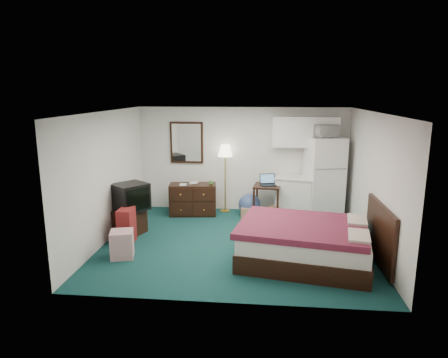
# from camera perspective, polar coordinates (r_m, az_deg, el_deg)

# --- Properties ---
(floor) EXTENTS (5.00, 4.50, 0.01)m
(floor) POSITION_cam_1_polar(r_m,az_deg,el_deg) (7.81, 1.64, -9.08)
(floor) COLOR #124243
(floor) RESTS_ON ground
(ceiling) EXTENTS (5.00, 4.50, 0.01)m
(ceiling) POSITION_cam_1_polar(r_m,az_deg,el_deg) (7.28, 1.76, 9.56)
(ceiling) COLOR white
(ceiling) RESTS_ON walls
(walls) EXTENTS (5.01, 4.51, 2.50)m
(walls) POSITION_cam_1_polar(r_m,az_deg,el_deg) (7.45, 1.70, -0.09)
(walls) COLOR white
(walls) RESTS_ON floor
(mirror) EXTENTS (0.80, 0.06, 1.00)m
(mirror) POSITION_cam_1_polar(r_m,az_deg,el_deg) (9.73, -5.35, 5.21)
(mirror) COLOR white
(mirror) RESTS_ON walls
(upper_cabinets) EXTENTS (1.50, 0.35, 0.70)m
(upper_cabinets) POSITION_cam_1_polar(r_m,az_deg,el_deg) (9.42, 11.52, 6.62)
(upper_cabinets) COLOR white
(upper_cabinets) RESTS_ON walls
(headboard) EXTENTS (0.06, 1.56, 1.00)m
(headboard) POSITION_cam_1_polar(r_m,az_deg,el_deg) (7.17, 21.40, -7.31)
(headboard) COLOR black
(headboard) RESTS_ON walls
(dresser) EXTENTS (1.13, 0.61, 0.74)m
(dresser) POSITION_cam_1_polar(r_m,az_deg,el_deg) (9.45, -4.46, -2.91)
(dresser) COLOR black
(dresser) RESTS_ON floor
(floor_lamp) EXTENTS (0.42, 0.42, 1.63)m
(floor_lamp) POSITION_cam_1_polar(r_m,az_deg,el_deg) (9.57, 0.17, 0.08)
(floor_lamp) COLOR gold
(floor_lamp) RESTS_ON floor
(desk) EXTENTS (0.66, 0.66, 0.76)m
(desk) POSITION_cam_1_polar(r_m,az_deg,el_deg) (9.30, 6.15, -3.14)
(desk) COLOR black
(desk) RESTS_ON floor
(exercise_ball) EXTENTS (0.62, 0.62, 0.52)m
(exercise_ball) POSITION_cam_1_polar(r_m,az_deg,el_deg) (9.43, 3.64, -3.64)
(exercise_ball) COLOR #384D82
(exercise_ball) RESTS_ON floor
(kitchen_counter) EXTENTS (0.93, 0.78, 0.89)m
(kitchen_counter) POSITION_cam_1_polar(r_m,az_deg,el_deg) (9.49, 10.03, -2.52)
(kitchen_counter) COLOR white
(kitchen_counter) RESTS_ON floor
(fridge) EXTENTS (0.91, 0.91, 1.85)m
(fridge) POSITION_cam_1_polar(r_m,az_deg,el_deg) (9.44, 14.05, 0.21)
(fridge) COLOR white
(fridge) RESTS_ON floor
(bed) EXTENTS (2.37, 2.00, 0.67)m
(bed) POSITION_cam_1_polar(r_m,az_deg,el_deg) (7.00, 11.43, -8.99)
(bed) COLOR #5A152B
(bed) RESTS_ON floor
(tv_stand) EXTENTS (0.68, 0.71, 0.52)m
(tv_stand) POSITION_cam_1_polar(r_m,az_deg,el_deg) (8.43, -13.41, -5.93)
(tv_stand) COLOR black
(tv_stand) RESTS_ON floor
(suitcase) EXTENTS (0.27, 0.42, 0.68)m
(suitcase) POSITION_cam_1_polar(r_m,az_deg,el_deg) (7.92, -13.75, -6.52)
(suitcase) COLOR maroon
(suitcase) RESTS_ON floor
(retail_box) EXTENTS (0.47, 0.47, 0.48)m
(retail_box) POSITION_cam_1_polar(r_m,az_deg,el_deg) (7.31, -14.36, -9.01)
(retail_box) COLOR silver
(retail_box) RESTS_ON floor
(file_bin) EXTENTS (0.40, 0.33, 0.25)m
(file_bin) POSITION_cam_1_polar(r_m,az_deg,el_deg) (9.56, -6.16, -4.29)
(file_bin) COLOR gray
(file_bin) RESTS_ON floor
(cardboard_box_a) EXTENTS (0.29, 0.24, 0.24)m
(cardboard_box_a) POSITION_cam_1_polar(r_m,az_deg,el_deg) (9.25, 3.34, -4.84)
(cardboard_box_a) COLOR #926A48
(cardboard_box_a) RESTS_ON floor
(cardboard_box_b) EXTENTS (0.30, 0.33, 0.27)m
(cardboard_box_b) POSITION_cam_1_polar(r_m,az_deg,el_deg) (9.32, 7.19, -4.70)
(cardboard_box_b) COLOR #926A48
(cardboard_box_b) RESTS_ON floor
(laptop) EXTENTS (0.40, 0.35, 0.24)m
(laptop) POSITION_cam_1_polar(r_m,az_deg,el_deg) (9.15, 6.36, -0.17)
(laptop) COLOR black
(laptop) RESTS_ON desk
(crt_tv) EXTENTS (0.85, 0.85, 0.54)m
(crt_tv) POSITION_cam_1_polar(r_m,az_deg,el_deg) (8.27, -13.22, -2.47)
(crt_tv) COLOR black
(crt_tv) RESTS_ON tv_stand
(microwave) EXTENTS (0.58, 0.48, 0.34)m
(microwave) POSITION_cam_1_polar(r_m,az_deg,el_deg) (9.31, 14.32, 6.88)
(microwave) COLOR white
(microwave) RESTS_ON fridge
(book_a) EXTENTS (0.16, 0.04, 0.21)m
(book_a) POSITION_cam_1_polar(r_m,az_deg,el_deg) (9.27, -6.36, -0.22)
(book_a) COLOR #926A48
(book_a) RESTS_ON dresser
(book_b) EXTENTS (0.18, 0.04, 0.25)m
(book_b) POSITION_cam_1_polar(r_m,az_deg,el_deg) (9.43, -4.89, 0.13)
(book_b) COLOR #926A48
(book_b) RESTS_ON dresser
(mug) EXTENTS (0.12, 0.10, 0.11)m
(mug) POSITION_cam_1_polar(r_m,az_deg,el_deg) (9.26, -1.90, -0.49)
(mug) COLOR #478335
(mug) RESTS_ON dresser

